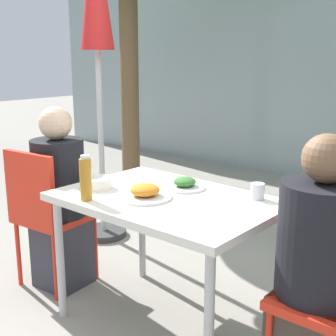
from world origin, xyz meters
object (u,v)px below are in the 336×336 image
Objects in this scene: person_right at (317,278)px; closed_umbrella at (97,13)px; person_left at (60,203)px; chair_right at (336,278)px; bottle at (86,179)px; drinking_cup at (257,191)px; chair_left at (45,208)px; salad_bowl at (97,183)px.

closed_umbrella reaches higher than person_right.
person_left is 0.47× the size of closed_umbrella.
bottle is at bearing 18.97° from chair_right.
chair_right is 0.57m from drinking_cup.
drinking_cup is at bearing 41.50° from bottle.
person_right is (1.66, 0.17, 0.01)m from chair_left.
salad_bowl is (-1.25, -0.21, 0.23)m from chair_right.
closed_umbrella is 1.50m from salad_bowl.
closed_umbrella is at bearing 137.23° from salad_bowl.
person_left is at bearing -164.09° from drinking_cup.
closed_umbrella is 1.90m from drinking_cup.
person_left is 0.47m from salad_bowl.
chair_left is at bearing -122.05° from person_left.
bottle is at bearing -138.50° from drinking_cup.
chair_left is 0.52m from salad_bowl.
person_right is 0.47× the size of closed_umbrella.
closed_umbrella is (-2.04, 0.64, 1.20)m from person_right.
chair_right is at bearing -19.59° from drinking_cup.
salad_bowl is at bearing -1.49° from chair_left.
closed_umbrella is 29.88× the size of drinking_cup.
bottle is (0.58, -0.15, 0.32)m from chair_left.
person_left reaches higher than chair_right.
salad_bowl is (-0.12, 0.18, -0.08)m from bottle.
person_right is (1.62, 0.08, -0.01)m from person_left.
person_right is 4.98× the size of bottle.
person_right reaches higher than salad_bowl.
closed_umbrella reaches higher than chair_left.
chair_right is 0.36× the size of closed_umbrella.
person_right reaches higher than drinking_cup.
bottle is (-1.13, -0.39, 0.32)m from chair_right.
chair_left is at bearing -175.92° from salad_bowl.
bottle is at bearing -55.89° from salad_bowl.
person_left reaches higher than bottle.
person_right is 0.56m from drinking_cup.
person_left is at bearing 2.66° from person_right.
salad_bowl is (0.46, 0.03, 0.23)m from chair_left.
person_right is at bearing -30.07° from drinking_cup.
chair_right is 1.29m from salad_bowl.
chair_left is 1.50m from closed_umbrella.
bottle is at bearing 15.95° from person_right.
person_right is 2.45m from closed_umbrella.
person_right is (-0.05, -0.08, 0.01)m from chair_right.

